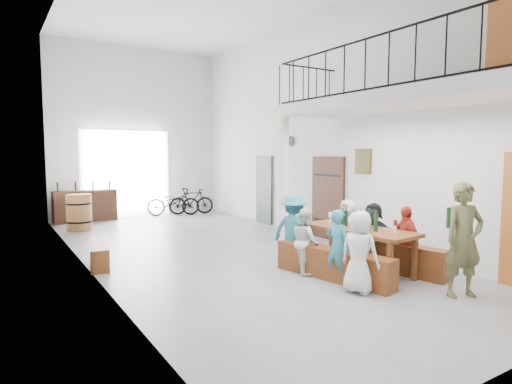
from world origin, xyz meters
TOP-DOWN VIEW (x-y plane):
  - floor at (0.00, 0.00)m, footprint 12.00×12.00m
  - room_walls at (0.00, 0.00)m, footprint 12.00×12.00m
  - gateway_portal at (-0.40, 5.94)m, footprint 2.80×0.08m
  - right_wall_decor at (2.70, -1.87)m, footprint 0.07×8.28m
  - balcony at (1.98, -3.13)m, footprint 1.52×5.62m
  - tasting_table at (1.20, -2.81)m, footprint 1.03×2.08m
  - bench_inner at (0.57, -2.85)m, footprint 0.77×2.21m
  - bench_wall at (1.74, -2.90)m, footprint 0.69×2.27m
  - tableware at (1.20, -2.78)m, footprint 0.56×1.34m
  - side_bench at (-2.50, 0.18)m, footprint 0.59×1.49m
  - oak_barrel at (-2.18, 4.14)m, footprint 0.66×0.66m
  - serving_counter at (-1.75, 5.65)m, footprint 1.81×0.54m
  - counter_bottles at (-1.75, 5.65)m, footprint 1.56×0.16m
  - guest_left_a at (0.44, -3.57)m, footprint 0.56×0.69m
  - guest_left_b at (0.50, -3.03)m, footprint 0.37×0.48m
  - guest_left_c at (0.41, -2.33)m, footprint 0.59×0.67m
  - guest_left_d at (0.49, -1.88)m, footprint 0.73×0.97m
  - guest_right_a at (1.84, -3.27)m, footprint 0.49×0.75m
  - guest_right_b at (1.75, -2.62)m, footprint 0.72×1.14m
  - guest_right_c at (1.69, -2.04)m, footprint 0.41×0.60m
  - host_standing at (1.58, -4.49)m, footprint 0.71×0.58m
  - potted_plant at (2.45, 0.61)m, footprint 0.38×0.33m
  - bicycle_near at (0.97, 5.38)m, footprint 1.81×1.04m
  - bicycle_far at (1.60, 5.34)m, footprint 1.56×0.78m

SIDE VIEW (x-z plane):
  - floor at x=0.00m, z-range 0.00..0.00m
  - side_bench at x=-2.50m, z-range 0.00..0.41m
  - potted_plant at x=2.45m, z-range 0.00..0.42m
  - bench_inner at x=0.57m, z-range 0.00..0.50m
  - bench_wall at x=1.74m, z-range 0.00..0.52m
  - bicycle_near at x=0.97m, z-range 0.00..0.90m
  - bicycle_far at x=1.60m, z-range 0.00..0.90m
  - serving_counter at x=-1.75m, z-range 0.00..0.95m
  - oak_barrel at x=-2.18m, z-range 0.00..0.98m
  - guest_left_c at x=0.41m, z-range 0.00..1.13m
  - guest_right_b at x=1.75m, z-range 0.00..1.18m
  - guest_right_a at x=1.84m, z-range 0.00..1.18m
  - guest_right_c at x=1.69m, z-range 0.00..1.18m
  - guest_left_b at x=0.50m, z-range 0.00..1.19m
  - guest_left_a at x=0.44m, z-range 0.00..1.23m
  - guest_left_d at x=0.49m, z-range 0.00..1.33m
  - tasting_table at x=1.20m, z-range 0.31..1.10m
  - host_standing at x=1.58m, z-range 0.00..1.67m
  - tableware at x=1.20m, z-range 0.76..1.11m
  - counter_bottles at x=-1.75m, z-range 0.95..1.23m
  - gateway_portal at x=-0.40m, z-range 0.00..2.80m
  - right_wall_decor at x=2.70m, z-range -0.80..4.28m
  - balcony at x=1.98m, z-range 0.97..4.96m
  - room_walls at x=0.00m, z-range -2.45..9.55m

